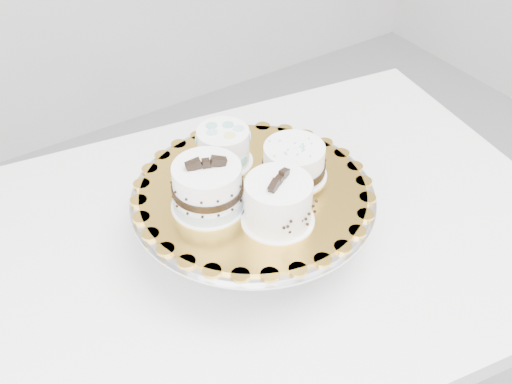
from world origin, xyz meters
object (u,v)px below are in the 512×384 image
cake_banded (208,188)px  cake_dots (223,146)px  cake_ribbon (294,162)px  table (244,270)px  cake_stand (253,208)px  cake_swirl (278,203)px  cake_board (253,191)px

cake_banded → cake_dots: bearing=67.0°
cake_ribbon → table: bearing=174.1°
cake_stand → cake_swirl: bearing=-95.5°
cake_board → cake_ribbon: size_ratio=3.15×
table → cake_swirl: cake_swirl is taller
table → cake_swirl: 0.25m
cake_board → cake_swirl: 0.09m
cake_stand → cake_dots: (-0.00, 0.09, 0.07)m
cake_stand → cake_swirl: (-0.01, -0.08, 0.08)m
cake_board → cake_banded: size_ratio=2.71×
cake_stand → cake_banded: size_ratio=2.94×
cake_dots → cake_stand: bearing=-73.1°
cake_stand → cake_banded: bearing=175.5°
cake_swirl → cake_ribbon: size_ratio=1.17×
table → cake_banded: (-0.07, -0.01, 0.23)m
cake_banded → cake_dots: 0.12m
cake_banded → cake_ribbon: cake_banded is taller
cake_swirl → cake_banded: bearing=100.7°
cake_banded → cake_dots: (0.08, 0.08, -0.00)m
cake_board → cake_swirl: cake_swirl is taller
cake_board → cake_banded: cake_banded is taller
table → cake_board: 0.20m
cake_stand → cake_dots: 0.12m
cake_banded → cake_dots: cake_banded is taller
cake_dots → table: bearing=-81.9°
cake_swirl → cake_dots: size_ratio=1.26×
cake_ribbon → cake_board: bearing=-177.1°
cake_board → cake_ribbon: (0.08, -0.00, 0.03)m
cake_stand → cake_ribbon: size_ratio=3.42×
table → cake_banded: cake_banded is taller
table → cake_stand: (0.01, -0.01, 0.16)m
cake_swirl → cake_dots: 0.17m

